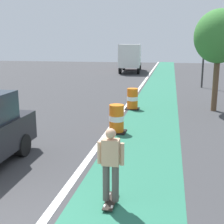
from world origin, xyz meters
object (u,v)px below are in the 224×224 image
street_tree_sidewalk (219,37)px  delivery_truck_down_block (131,56)px  skateboarder_on_lane (111,164)px  traffic_light_corner (205,41)px  traffic_barrel_front (117,119)px  traffic_barrel_mid (132,99)px

street_tree_sidewalk → delivery_truck_down_block: bearing=109.1°
skateboarder_on_lane → delivery_truck_down_block: delivery_truck_down_block is taller
delivery_truck_down_block → street_tree_sidewalk: 21.48m
delivery_truck_down_block → traffic_light_corner: size_ratio=1.52×
skateboarder_on_lane → delivery_truck_down_block: (-3.62, 30.24, 0.94)m
traffic_barrel_front → skateboarder_on_lane: bearing=-81.1°
delivery_truck_down_block → street_tree_sidewalk: street_tree_sidewalk is taller
skateboarder_on_lane → traffic_barrel_mid: bearing=94.5°
skateboarder_on_lane → traffic_light_corner: (3.55, 18.43, 2.59)m
delivery_truck_down_block → traffic_light_corner: (7.16, -11.81, 1.65)m
traffic_light_corner → traffic_barrel_front: bearing=-108.4°
traffic_barrel_front → traffic_light_corner: traffic_light_corner is taller
delivery_truck_down_block → traffic_light_corner: 13.91m
skateboarder_on_lane → delivery_truck_down_block: bearing=96.8°
skateboarder_on_lane → street_tree_sidewalk: street_tree_sidewalk is taller
traffic_light_corner → street_tree_sidewalk: (-0.17, -8.42, 0.17)m
skateboarder_on_lane → traffic_barrel_front: (-0.82, 5.28, -0.38)m
traffic_barrel_mid → delivery_truck_down_block: delivery_truck_down_block is taller
traffic_barrel_mid → delivery_truck_down_block: bearing=97.9°
traffic_barrel_mid → street_tree_sidewalk: bearing=5.5°
skateboarder_on_lane → traffic_barrel_front: size_ratio=1.55×
traffic_light_corner → street_tree_sidewalk: traffic_light_corner is taller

